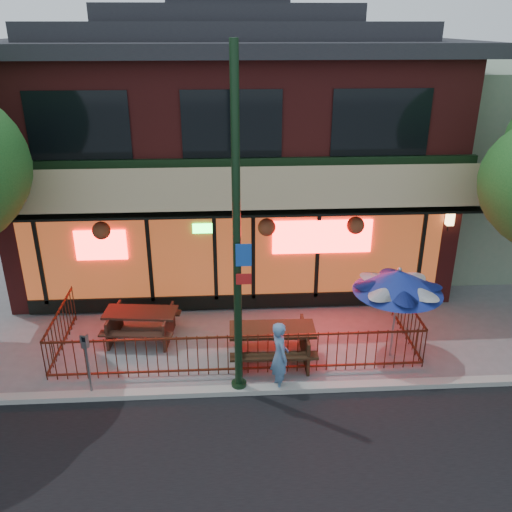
{
  "coord_description": "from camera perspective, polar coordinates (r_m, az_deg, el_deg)",
  "views": [
    {
      "loc": [
        -0.2,
        -9.9,
        7.22
      ],
      "look_at": [
        0.51,
        2.0,
        2.07
      ],
      "focal_mm": 38.0,
      "sensor_mm": 36.0,
      "label": 1
    }
  ],
  "objects": [
    {
      "name": "patio_fence",
      "position": [
        12.32,
        -1.96,
        -9.01
      ],
      "size": [
        8.44,
        2.62,
        1.0
      ],
      "color": "#4B1D10",
      "rests_on": "ground"
    },
    {
      "name": "picnic_table_right",
      "position": [
        12.57,
        1.71,
        -8.74
      ],
      "size": [
        1.97,
        1.52,
        0.83
      ],
      "color": "#331F11",
      "rests_on": "ground"
    },
    {
      "name": "patio_umbrella",
      "position": [
        12.43,
        14.77,
        -2.58
      ],
      "size": [
        2.0,
        1.99,
        2.28
      ],
      "color": "gray",
      "rests_on": "ground"
    },
    {
      "name": "picnic_table_left",
      "position": [
        13.68,
        -12.0,
        -6.67
      ],
      "size": [
        1.88,
        1.52,
        0.75
      ],
      "color": "#3A1E15",
      "rests_on": "ground"
    },
    {
      "name": "parking_meter_near",
      "position": [
        11.71,
        -17.42,
        -9.89
      ],
      "size": [
        0.16,
        0.15,
        1.49
      ],
      "color": "gray",
      "rests_on": "ground"
    },
    {
      "name": "pedestrian",
      "position": [
        11.56,
        2.51,
        -10.45
      ],
      "size": [
        0.5,
        0.65,
        1.59
      ],
      "primitive_type": "imported",
      "rotation": [
        0.0,
        0.0,
        1.8
      ],
      "color": "#557DAA",
      "rests_on": "ground"
    },
    {
      "name": "curb",
      "position": [
        11.82,
        -1.78,
        -13.96
      ],
      "size": [
        80.0,
        0.25,
        0.12
      ],
      "primitive_type": "cube",
      "color": "#999993",
      "rests_on": "ground"
    },
    {
      "name": "street_light",
      "position": [
        10.33,
        -2.0,
        0.14
      ],
      "size": [
        0.43,
        0.32,
        7.0
      ],
      "color": "black",
      "rests_on": "ground"
    },
    {
      "name": "ground",
      "position": [
        12.25,
        -1.85,
        -12.76
      ],
      "size": [
        80.0,
        80.0,
        0.0
      ],
      "primitive_type": "plane",
      "color": "gray",
      "rests_on": "ground"
    },
    {
      "name": "restaurant_building",
      "position": [
        17.29,
        -2.74,
        13.01
      ],
      "size": [
        12.96,
        9.49,
        8.05
      ],
      "color": "maroon",
      "rests_on": "ground"
    },
    {
      "name": "neighbor_building",
      "position": [
        20.3,
        23.99,
        9.37
      ],
      "size": [
        6.0,
        7.0,
        6.0
      ],
      "primitive_type": "cube",
      "color": "gray",
      "rests_on": "ground"
    }
  ]
}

